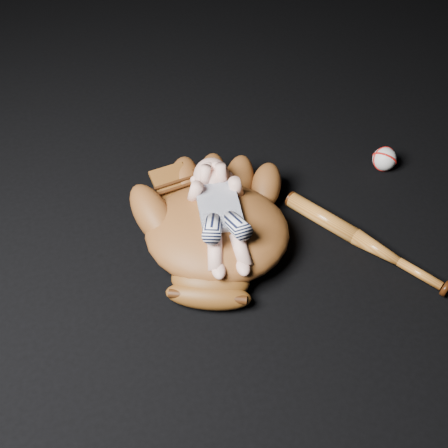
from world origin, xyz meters
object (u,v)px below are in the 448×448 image
object	(u,v)px
baseball_bat	(364,242)
newborn_baby	(221,214)
baseball_glove	(217,226)
baseball	(384,159)

from	to	relation	value
baseball_bat	newborn_baby	bearing A→B (deg)	165.30
baseball_glove	newborn_baby	bearing A→B (deg)	-27.23
baseball_glove	baseball_bat	size ratio (longest dim) A/B	1.09
newborn_baby	baseball_bat	world-z (taller)	newborn_baby
baseball_glove	baseball	distance (m)	0.58
baseball	baseball_bat	bearing A→B (deg)	-125.28
newborn_baby	baseball_bat	distance (m)	0.38
newborn_baby	baseball	size ratio (longest dim) A/B	5.12
baseball_bat	baseball	world-z (taller)	baseball
baseball_glove	baseball_bat	xyz separation A→B (m)	(0.36, -0.10, -0.06)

